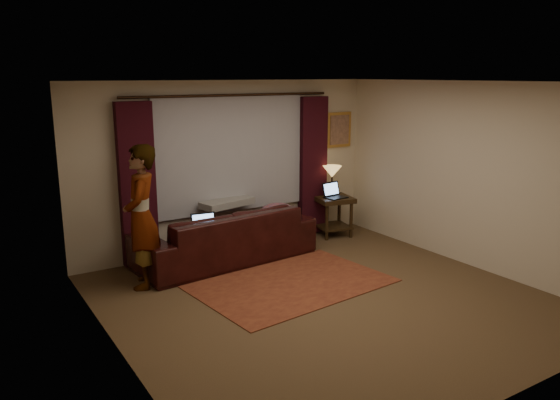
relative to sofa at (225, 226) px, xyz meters
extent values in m
cube|color=brown|center=(0.39, -1.93, -0.54)|extent=(5.00, 5.00, 0.01)
cube|color=silver|center=(0.39, -1.93, 2.07)|extent=(5.00, 5.00, 0.02)
cube|color=beige|center=(0.39, 0.57, 0.77)|extent=(5.00, 0.02, 2.60)
cube|color=beige|center=(0.39, -4.43, 0.77)|extent=(5.00, 0.02, 2.60)
cube|color=beige|center=(-2.11, -1.93, 0.77)|extent=(0.02, 5.00, 2.60)
cube|color=beige|center=(2.89, -1.93, 0.77)|extent=(0.02, 5.00, 2.60)
cube|color=#A0A0A7|center=(0.39, 0.51, 0.97)|extent=(2.50, 0.05, 1.80)
cube|color=black|center=(-1.11, 0.46, 0.65)|extent=(0.50, 0.14, 2.30)
cube|color=black|center=(1.89, 0.46, 0.65)|extent=(0.50, 0.14, 2.30)
cylinder|color=black|center=(0.39, 0.46, 1.85)|extent=(0.04, 0.04, 3.40)
cube|color=gold|center=(2.49, 0.54, 1.22)|extent=(0.50, 0.04, 0.60)
imported|color=black|center=(0.00, 0.00, 0.00)|extent=(2.72, 1.36, 1.06)
cube|color=gray|center=(0.21, 0.34, 0.53)|extent=(0.90, 0.52, 0.10)
ellipsoid|color=brown|center=(0.87, -0.03, 0.11)|extent=(0.56, 0.45, 0.22)
cube|color=brown|center=(0.31, -1.29, -0.53)|extent=(2.62, 1.88, 0.01)
cube|color=black|center=(2.14, 0.20, -0.20)|extent=(0.69, 0.69, 0.67)
imported|color=gray|center=(-1.32, -0.31, 0.39)|extent=(0.72, 0.72, 1.84)
camera|label=1|loc=(-3.40, -6.89, 2.15)|focal=35.00mm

